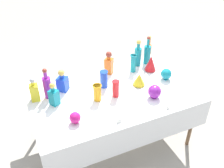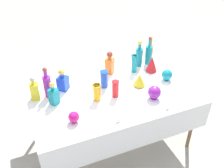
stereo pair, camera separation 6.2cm
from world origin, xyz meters
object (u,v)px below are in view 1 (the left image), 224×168
(tall_bottle_0, at_px, (138,55))
(fluted_vase_1, at_px, (151,63))
(slender_vase_3, at_px, (116,88))
(slender_vase_2, at_px, (97,92))
(round_bowl_0, at_px, (155,92))
(tall_bottle_2, at_px, (149,51))
(square_decanter_1, at_px, (62,82))
(square_decanter_2, at_px, (54,96))
(square_decanter_3, at_px, (34,91))
(slender_vase_0, at_px, (133,63))
(slender_vase_1, at_px, (104,79))
(cardboard_box_behind_left, at_px, (83,89))
(round_bowl_2, at_px, (166,74))
(tall_bottle_3, at_px, (147,54))
(square_decanter_0, at_px, (109,64))
(tall_bottle_1, at_px, (47,86))
(round_bowl_1, at_px, (75,118))
(fluted_vase_0, at_px, (139,79))

(tall_bottle_0, height_order, fluted_vase_1, tall_bottle_0)
(tall_bottle_0, bearing_deg, slender_vase_3, -137.62)
(slender_vase_2, relative_size, round_bowl_0, 1.23)
(tall_bottle_0, relative_size, tall_bottle_2, 1.06)
(square_decanter_1, height_order, square_decanter_2, square_decanter_2)
(square_decanter_3, distance_m, slender_vase_3, 0.87)
(slender_vase_3, bearing_deg, slender_vase_0, 42.30)
(slender_vase_1, height_order, cardboard_box_behind_left, slender_vase_1)
(slender_vase_0, xyz_separation_m, fluted_vase_1, (0.21, -0.07, -0.02))
(square_decanter_1, bearing_deg, tall_bottle_2, 10.87)
(square_decanter_2, distance_m, round_bowl_2, 1.36)
(round_bowl_2, bearing_deg, round_bowl_0, -141.73)
(slender_vase_1, xyz_separation_m, slender_vase_3, (0.05, -0.22, -0.01))
(slender_vase_0, bearing_deg, round_bowl_2, -49.17)
(tall_bottle_3, relative_size, round_bowl_2, 2.76)
(square_decanter_0, xyz_separation_m, square_decanter_3, (-0.95, -0.19, -0.02))
(tall_bottle_1, xyz_separation_m, square_decanter_0, (0.81, 0.19, -0.01))
(slender_vase_1, bearing_deg, round_bowl_1, -137.27)
(slender_vase_3, distance_m, fluted_vase_0, 0.35)
(tall_bottle_2, xyz_separation_m, slender_vase_2, (-0.98, -0.58, -0.02))
(square_decanter_2, distance_m, cardboard_box_behind_left, 1.30)
(tall_bottle_0, xyz_separation_m, square_decanter_2, (-1.21, -0.37, -0.03))
(slender_vase_1, distance_m, round_bowl_2, 0.77)
(square_decanter_2, height_order, square_decanter_3, square_decanter_3)
(tall_bottle_0, distance_m, tall_bottle_3, 0.14)
(slender_vase_2, bearing_deg, tall_bottle_1, 150.35)
(tall_bottle_3, height_order, square_decanter_0, tall_bottle_3)
(tall_bottle_3, distance_m, square_decanter_1, 1.21)
(square_decanter_2, bearing_deg, tall_bottle_0, 17.22)
(slender_vase_2, bearing_deg, slender_vase_0, 30.16)
(square_decanter_2, xyz_separation_m, fluted_vase_0, (0.99, -0.05, -0.03))
(slender_vase_1, bearing_deg, slender_vase_0, 19.25)
(slender_vase_1, bearing_deg, tall_bottle_0, 25.35)
(square_decanter_0, distance_m, slender_vase_1, 0.31)
(square_decanter_1, height_order, square_decanter_3, square_decanter_3)
(tall_bottle_1, height_order, cardboard_box_behind_left, tall_bottle_1)
(slender_vase_2, distance_m, round_bowl_1, 0.41)
(round_bowl_1, relative_size, round_bowl_2, 0.85)
(slender_vase_0, bearing_deg, slender_vase_1, -160.75)
(square_decanter_2, distance_m, fluted_vase_0, 0.99)
(square_decanter_1, relative_size, square_decanter_3, 0.95)
(tall_bottle_1, distance_m, square_decanter_1, 0.19)
(square_decanter_0, height_order, round_bowl_2, square_decanter_0)
(square_decanter_2, bearing_deg, slender_vase_3, -11.67)
(square_decanter_0, bearing_deg, fluted_vase_1, -17.72)
(tall_bottle_2, distance_m, square_decanter_1, 1.30)
(tall_bottle_2, bearing_deg, round_bowl_1, -147.77)
(slender_vase_0, height_order, slender_vase_1, slender_vase_0)
(square_decanter_0, relative_size, square_decanter_3, 1.07)
(tall_bottle_1, relative_size, slender_vase_0, 1.55)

